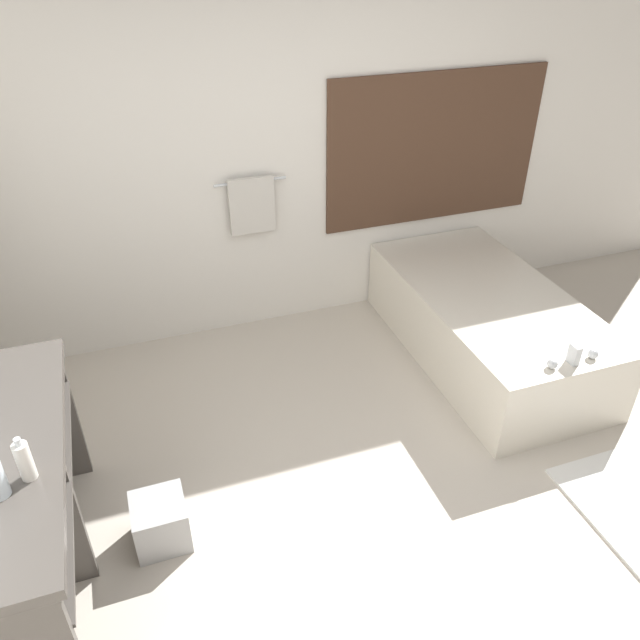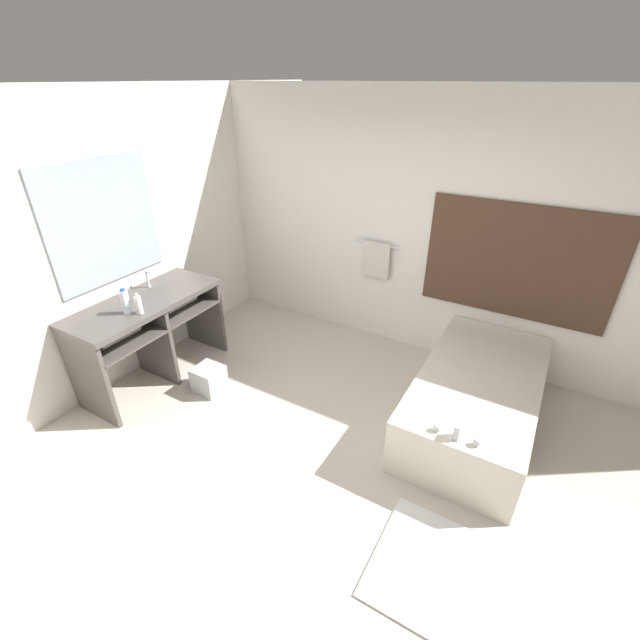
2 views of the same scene
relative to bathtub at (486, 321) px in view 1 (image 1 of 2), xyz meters
The scene contains 6 objects.
ground_plane 1.69m from the bathtub, 131.74° to the right, with size 16.00×16.00×0.00m, color beige.
wall_back_with_blinds 1.80m from the bathtub, 137.48° to the left, with size 7.40×0.13×2.70m.
bathtub is the anchor object (origin of this frame).
soap_dispenser 3.10m from the bathtub, 157.71° to the right, with size 0.06×0.06×0.20m.
waste_bin 2.53m from the bathtub, 160.20° to the right, with size 0.26×0.26×0.26m.
bath_mat 1.54m from the bathtub, 90.22° to the right, with size 0.51×0.79×0.02m.
Camera 1 is at (-1.19, -1.80, 2.68)m, focal length 35.00 mm.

